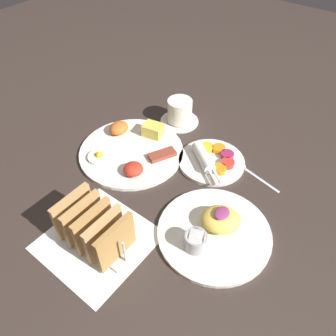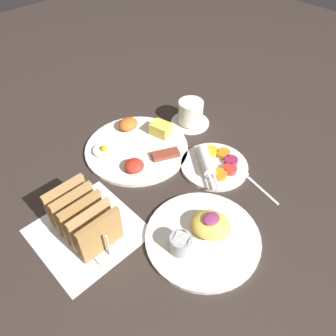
{
  "view_description": "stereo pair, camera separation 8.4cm",
  "coord_description": "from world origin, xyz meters",
  "px_view_note": "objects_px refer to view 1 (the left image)",
  "views": [
    {
      "loc": [
        -0.44,
        -0.32,
        0.63
      ],
      "look_at": [
        0.03,
        0.05,
        0.03
      ],
      "focal_mm": 35.0,
      "sensor_mm": 36.0,
      "label": 1
    },
    {
      "loc": [
        -0.38,
        -0.38,
        0.63
      ],
      "look_at": [
        0.03,
        0.05,
        0.03
      ],
      "focal_mm": 35.0,
      "sensor_mm": 36.0,
      "label": 2
    }
  ],
  "objects_px": {
    "toast_rack": "(94,227)",
    "plate_condiments": "(212,160)",
    "plate_breakfast": "(132,149)",
    "coffee_cup": "(180,112)",
    "plate_foreground": "(214,230)"
  },
  "relations": [
    {
      "from": "plate_condiments",
      "to": "toast_rack",
      "type": "height_order",
      "value": "toast_rack"
    },
    {
      "from": "toast_rack",
      "to": "coffee_cup",
      "type": "height_order",
      "value": "toast_rack"
    },
    {
      "from": "plate_condiments",
      "to": "toast_rack",
      "type": "relative_size",
      "value": 1.01
    },
    {
      "from": "plate_condiments",
      "to": "coffee_cup",
      "type": "distance_m",
      "value": 0.21
    },
    {
      "from": "plate_foreground",
      "to": "toast_rack",
      "type": "xyz_separation_m",
      "value": [
        -0.17,
        0.19,
        0.04
      ]
    },
    {
      "from": "plate_breakfast",
      "to": "toast_rack",
      "type": "xyz_separation_m",
      "value": [
        -0.27,
        -0.14,
        0.04
      ]
    },
    {
      "from": "toast_rack",
      "to": "plate_breakfast",
      "type": "bearing_deg",
      "value": 27.61
    },
    {
      "from": "plate_foreground",
      "to": "plate_condiments",
      "type": "bearing_deg",
      "value": 33.74
    },
    {
      "from": "plate_condiments",
      "to": "coffee_cup",
      "type": "relative_size",
      "value": 1.51
    },
    {
      "from": "plate_foreground",
      "to": "coffee_cup",
      "type": "height_order",
      "value": "coffee_cup"
    },
    {
      "from": "plate_condiments",
      "to": "plate_foreground",
      "type": "bearing_deg",
      "value": -146.26
    },
    {
      "from": "plate_condiments",
      "to": "plate_breakfast",
      "type": "bearing_deg",
      "value": 116.04
    },
    {
      "from": "toast_rack",
      "to": "plate_condiments",
      "type": "bearing_deg",
      "value": -9.95
    },
    {
      "from": "coffee_cup",
      "to": "plate_foreground",
      "type": "bearing_deg",
      "value": -133.13
    },
    {
      "from": "plate_condiments",
      "to": "toast_rack",
      "type": "distance_m",
      "value": 0.37
    }
  ]
}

